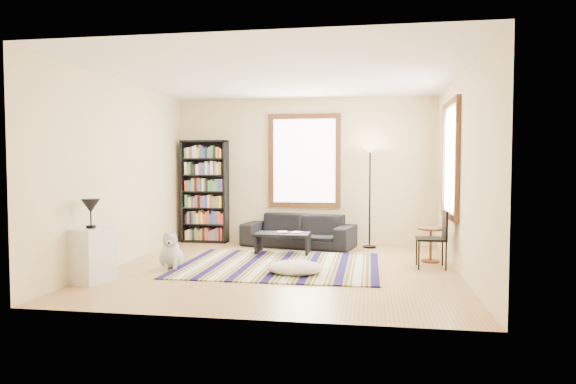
# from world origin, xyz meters

# --- Properties ---
(floor) EXTENTS (5.00, 5.00, 0.10)m
(floor) POSITION_xyz_m (0.00, 0.00, -0.05)
(floor) COLOR tan
(floor) RESTS_ON ground
(ceiling) EXTENTS (5.00, 5.00, 0.10)m
(ceiling) POSITION_xyz_m (0.00, 0.00, 2.85)
(ceiling) COLOR white
(ceiling) RESTS_ON floor
(wall_back) EXTENTS (5.00, 0.10, 2.80)m
(wall_back) POSITION_xyz_m (0.00, 2.55, 1.40)
(wall_back) COLOR #D1B68D
(wall_back) RESTS_ON floor
(wall_front) EXTENTS (5.00, 0.10, 2.80)m
(wall_front) POSITION_xyz_m (0.00, -2.55, 1.40)
(wall_front) COLOR #D1B68D
(wall_front) RESTS_ON floor
(wall_left) EXTENTS (0.10, 5.00, 2.80)m
(wall_left) POSITION_xyz_m (-2.55, 0.00, 1.40)
(wall_left) COLOR #D1B68D
(wall_left) RESTS_ON floor
(wall_right) EXTENTS (0.10, 5.00, 2.80)m
(wall_right) POSITION_xyz_m (2.55, 0.00, 1.40)
(wall_right) COLOR #D1B68D
(wall_right) RESTS_ON floor
(window_back) EXTENTS (1.20, 0.06, 1.60)m
(window_back) POSITION_xyz_m (0.00, 2.47, 1.60)
(window_back) COLOR white
(window_back) RESTS_ON wall_back
(window_right) EXTENTS (0.06, 1.20, 1.60)m
(window_right) POSITION_xyz_m (2.47, 0.80, 1.60)
(window_right) COLOR white
(window_right) RESTS_ON wall_right
(rug) EXTENTS (2.99, 2.39, 0.02)m
(rug) POSITION_xyz_m (-0.08, 0.21, 0.01)
(rug) COLOR #130C40
(rug) RESTS_ON floor
(sofa) EXTENTS (2.18, 1.24, 0.60)m
(sofa) POSITION_xyz_m (-0.05, 2.05, 0.30)
(sofa) COLOR black
(sofa) RESTS_ON floor
(bookshelf) EXTENTS (0.90, 0.30, 2.00)m
(bookshelf) POSITION_xyz_m (-1.95, 2.32, 1.00)
(bookshelf) COLOR black
(bookshelf) RESTS_ON floor
(coffee_table) EXTENTS (1.03, 0.82, 0.36)m
(coffee_table) POSITION_xyz_m (-0.20, 1.25, 0.18)
(coffee_table) COLOR black
(coffee_table) RESTS_ON floor
(book_a) EXTENTS (0.25, 0.20, 0.02)m
(book_a) POSITION_xyz_m (-0.30, 1.25, 0.37)
(book_a) COLOR beige
(book_a) RESTS_ON coffee_table
(book_b) EXTENTS (0.22, 0.26, 0.02)m
(book_b) POSITION_xyz_m (-0.05, 1.30, 0.37)
(book_b) COLOR beige
(book_b) RESTS_ON coffee_table
(floor_cushion) EXTENTS (0.92, 0.79, 0.20)m
(floor_cushion) POSITION_xyz_m (0.24, -0.38, 0.10)
(floor_cushion) COLOR beige
(floor_cushion) RESTS_ON floor
(floor_lamp) EXTENTS (0.34, 0.34, 1.86)m
(floor_lamp) POSITION_xyz_m (1.25, 2.15, 0.93)
(floor_lamp) COLOR black
(floor_lamp) RESTS_ON floor
(side_table) EXTENTS (0.47, 0.47, 0.54)m
(side_table) POSITION_xyz_m (2.20, 0.88, 0.27)
(side_table) COLOR #4F2B13
(side_table) RESTS_ON floor
(folding_chair) EXTENTS (0.42, 0.40, 0.86)m
(folding_chair) POSITION_xyz_m (2.15, 0.40, 0.43)
(folding_chair) COLOR black
(folding_chair) RESTS_ON floor
(white_cabinet) EXTENTS (0.48, 0.57, 0.70)m
(white_cabinet) POSITION_xyz_m (-2.30, -1.23, 0.35)
(white_cabinet) COLOR silver
(white_cabinet) RESTS_ON floor
(table_lamp) EXTENTS (0.27, 0.27, 0.38)m
(table_lamp) POSITION_xyz_m (-2.30, -1.23, 0.89)
(table_lamp) COLOR black
(table_lamp) RESTS_ON white_cabinet
(dog) EXTENTS (0.52, 0.63, 0.54)m
(dog) POSITION_xyz_m (-1.62, -0.23, 0.27)
(dog) COLOR #ACACAC
(dog) RESTS_ON floor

